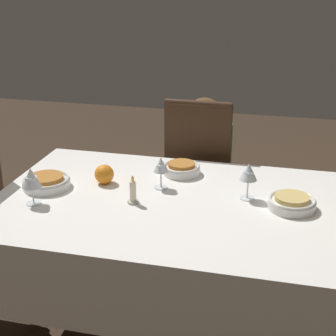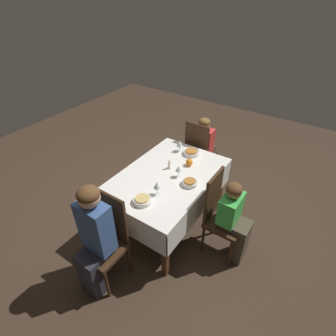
{
  "view_description": "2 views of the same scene",
  "coord_description": "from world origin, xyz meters",
  "px_view_note": "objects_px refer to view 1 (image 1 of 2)",
  "views": [
    {
      "loc": [
        0.47,
        -1.91,
        1.66
      ],
      "look_at": [
        -0.01,
        0.09,
        0.84
      ],
      "focal_mm": 55.0,
      "sensor_mm": 36.0,
      "label": 1
    },
    {
      "loc": [
        1.99,
        1.36,
        2.56
      ],
      "look_at": [
        -0.06,
        -0.03,
        0.78
      ],
      "focal_mm": 28.0,
      "sensor_mm": 36.0,
      "label": 2
    }
  ],
  "objects_px": {
    "candle_centerpiece": "(133,193)",
    "chair_north": "(200,179)",
    "person_child_green": "(205,168)",
    "wine_glass_west": "(31,179)",
    "bowl_east": "(292,202)",
    "wine_glass_north": "(161,166)",
    "bowl_west": "(47,182)",
    "bowl_north": "(182,168)",
    "wine_glass_east": "(249,173)",
    "orange_fruit": "(104,174)",
    "dining_table": "(165,220)"
  },
  "relations": [
    {
      "from": "bowl_north",
      "to": "bowl_east",
      "type": "bearing_deg",
      "value": -26.46
    },
    {
      "from": "person_child_green",
      "to": "wine_glass_west",
      "type": "bearing_deg",
      "value": 61.93
    },
    {
      "from": "wine_glass_east",
      "to": "orange_fruit",
      "type": "xyz_separation_m",
      "value": [
        -0.65,
        0.01,
        -0.07
      ]
    },
    {
      "from": "person_child_green",
      "to": "wine_glass_west",
      "type": "distance_m",
      "value": 1.21
    },
    {
      "from": "wine_glass_north",
      "to": "orange_fruit",
      "type": "xyz_separation_m",
      "value": [
        -0.26,
        -0.01,
        -0.06
      ]
    },
    {
      "from": "chair_north",
      "to": "bowl_north",
      "type": "xyz_separation_m",
      "value": [
        -0.02,
        -0.4,
        0.22
      ]
    },
    {
      "from": "bowl_east",
      "to": "wine_glass_west",
      "type": "distance_m",
      "value": 1.07
    },
    {
      "from": "dining_table",
      "to": "bowl_north",
      "type": "height_order",
      "value": "bowl_north"
    },
    {
      "from": "bowl_east",
      "to": "bowl_west",
      "type": "relative_size",
      "value": 0.93
    },
    {
      "from": "orange_fruit",
      "to": "wine_glass_west",
      "type": "bearing_deg",
      "value": -128.0
    },
    {
      "from": "dining_table",
      "to": "bowl_east",
      "type": "height_order",
      "value": "bowl_east"
    },
    {
      "from": "person_child_green",
      "to": "bowl_east",
      "type": "bearing_deg",
      "value": 120.86
    },
    {
      "from": "chair_north",
      "to": "candle_centerpiece",
      "type": "height_order",
      "value": "chair_north"
    },
    {
      "from": "dining_table",
      "to": "wine_glass_north",
      "type": "xyz_separation_m",
      "value": [
        -0.05,
        0.12,
        0.2
      ]
    },
    {
      "from": "wine_glass_north",
      "to": "bowl_west",
      "type": "relative_size",
      "value": 0.69
    },
    {
      "from": "wine_glass_west",
      "to": "candle_centerpiece",
      "type": "xyz_separation_m",
      "value": [
        0.4,
        0.1,
        -0.07
      ]
    },
    {
      "from": "wine_glass_east",
      "to": "bowl_north",
      "type": "bearing_deg",
      "value": 148.46
    },
    {
      "from": "chair_north",
      "to": "candle_centerpiece",
      "type": "distance_m",
      "value": 0.81
    },
    {
      "from": "bowl_east",
      "to": "candle_centerpiece",
      "type": "bearing_deg",
      "value": -171.02
    },
    {
      "from": "candle_centerpiece",
      "to": "chair_north",
      "type": "bearing_deg",
      "value": 78.77
    },
    {
      "from": "dining_table",
      "to": "bowl_north",
      "type": "relative_size",
      "value": 8.32
    },
    {
      "from": "bowl_east",
      "to": "bowl_north",
      "type": "distance_m",
      "value": 0.57
    },
    {
      "from": "wine_glass_east",
      "to": "candle_centerpiece",
      "type": "distance_m",
      "value": 0.49
    },
    {
      "from": "chair_north",
      "to": "wine_glass_west",
      "type": "relative_size",
      "value": 6.32
    },
    {
      "from": "wine_glass_east",
      "to": "wine_glass_north",
      "type": "height_order",
      "value": "wine_glass_east"
    },
    {
      "from": "wine_glass_east",
      "to": "wine_glass_north",
      "type": "relative_size",
      "value": 1.1
    },
    {
      "from": "dining_table",
      "to": "person_child_green",
      "type": "distance_m",
      "value": 0.88
    },
    {
      "from": "wine_glass_west",
      "to": "chair_north",
      "type": "bearing_deg",
      "value": 57.4
    },
    {
      "from": "dining_table",
      "to": "bowl_east",
      "type": "xyz_separation_m",
      "value": [
        0.52,
        0.05,
        0.12
      ]
    },
    {
      "from": "chair_north",
      "to": "person_child_green",
      "type": "distance_m",
      "value": 0.17
    },
    {
      "from": "dining_table",
      "to": "person_child_green",
      "type": "relative_size",
      "value": 1.49
    },
    {
      "from": "chair_north",
      "to": "dining_table",
      "type": "bearing_deg",
      "value": 87.91
    },
    {
      "from": "wine_glass_east",
      "to": "bowl_north",
      "type": "xyz_separation_m",
      "value": [
        -0.33,
        0.2,
        -0.09
      ]
    },
    {
      "from": "orange_fruit",
      "to": "bowl_north",
      "type": "bearing_deg",
      "value": 30.92
    },
    {
      "from": "bowl_east",
      "to": "orange_fruit",
      "type": "height_order",
      "value": "orange_fruit"
    },
    {
      "from": "bowl_east",
      "to": "wine_glass_west",
      "type": "xyz_separation_m",
      "value": [
        -1.04,
        -0.21,
        0.09
      ]
    },
    {
      "from": "wine_glass_east",
      "to": "bowl_west",
      "type": "distance_m",
      "value": 0.89
    },
    {
      "from": "chair_north",
      "to": "person_child_green",
      "type": "bearing_deg",
      "value": -90.0
    },
    {
      "from": "chair_north",
      "to": "wine_glass_east",
      "type": "distance_m",
      "value": 0.74
    },
    {
      "from": "bowl_west",
      "to": "orange_fruit",
      "type": "relative_size",
      "value": 2.38
    },
    {
      "from": "bowl_north",
      "to": "person_child_green",
      "type": "bearing_deg",
      "value": 87.94
    },
    {
      "from": "dining_table",
      "to": "wine_glass_east",
      "type": "xyz_separation_m",
      "value": [
        0.33,
        0.1,
        0.21
      ]
    },
    {
      "from": "wine_glass_north",
      "to": "bowl_west",
      "type": "distance_m",
      "value": 0.51
    },
    {
      "from": "person_child_green",
      "to": "bowl_east",
      "type": "xyz_separation_m",
      "value": [
        0.49,
        -0.82,
        0.22
      ]
    },
    {
      "from": "person_child_green",
      "to": "wine_glass_west",
      "type": "relative_size",
      "value": 6.08
    },
    {
      "from": "chair_north",
      "to": "person_child_green",
      "type": "xyz_separation_m",
      "value": [
        0.0,
        0.17,
        -0.0
      ]
    },
    {
      "from": "wine_glass_east",
      "to": "bowl_north",
      "type": "relative_size",
      "value": 0.91
    },
    {
      "from": "bowl_west",
      "to": "candle_centerpiece",
      "type": "height_order",
      "value": "candle_centerpiece"
    },
    {
      "from": "wine_glass_north",
      "to": "wine_glass_west",
      "type": "xyz_separation_m",
      "value": [
        -0.47,
        -0.28,
        0.01
      ]
    },
    {
      "from": "bowl_west",
      "to": "wine_glass_west",
      "type": "distance_m",
      "value": 0.19
    }
  ]
}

